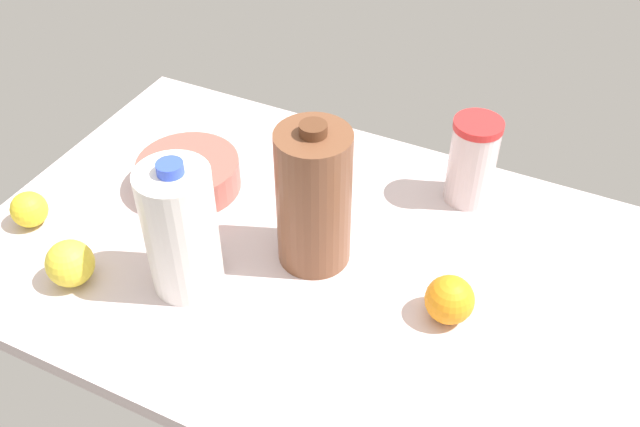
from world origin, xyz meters
The scene contains 8 objects.
countertop centered at (0.00, 0.00, 1.50)cm, with size 120.00×76.00×3.00cm, color beige.
milk_jug centered at (-17.16, -14.65, 14.58)cm, with size 11.73×11.73×24.73cm.
chocolate_milk_jug centered at (-1.13, 0.31, 15.85)cm, with size 12.38×12.38×27.26cm.
mixing_bowl centered at (-30.90, 6.36, 6.05)cm, with size 19.43×19.43×6.10cm, color #AB564B.
tumbler_cup centered at (18.03, 26.55, 11.64)cm, with size 8.93×8.93×17.20cm.
lemon_near_front centered at (-34.53, -22.85, 6.97)cm, with size 7.95×7.95×7.95cm, color yellow.
orange_by_jug centered at (24.02, -3.26, 6.92)cm, with size 7.84×7.84×7.84cm, color orange.
lemon_far_back centered at (-50.85, -14.96, 6.29)cm, with size 6.59×6.59×6.59cm, color yellow.
Camera 1 is at (38.14, -78.78, 90.49)cm, focal length 40.00 mm.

